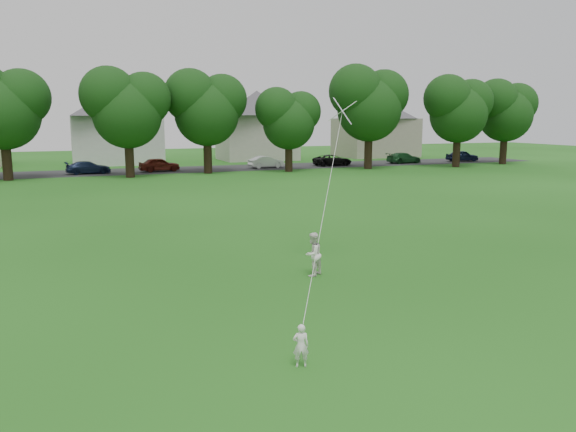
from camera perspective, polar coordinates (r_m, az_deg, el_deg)
name	(u,v)px	position (r m, az deg, el deg)	size (l,w,h in m)	color
ground	(300,325)	(13.67, 1.28, -11.03)	(160.00, 160.00, 0.00)	#194E11
street	(127,172)	(54.23, -16.04, 4.37)	(90.00, 7.00, 0.01)	#2D2D30
toddler	(301,345)	(11.40, 1.32, -13.02)	(0.32, 0.21, 0.89)	white
older_boy	(313,254)	(17.58, 2.54, -3.90)	(0.67, 0.52, 1.38)	white
kite	(327,196)	(14.78, 3.97, 2.08)	(2.74, 4.16, 9.48)	white
tree_row	(155,102)	(49.03, -13.36, 11.19)	(83.08, 8.31, 10.21)	black
parked_cars	(180,164)	(53.84, -10.88, 5.17)	(70.72, 2.35, 1.27)	black
house_row	(107,118)	(63.91, -17.90, 9.48)	(77.75, 14.23, 10.20)	beige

